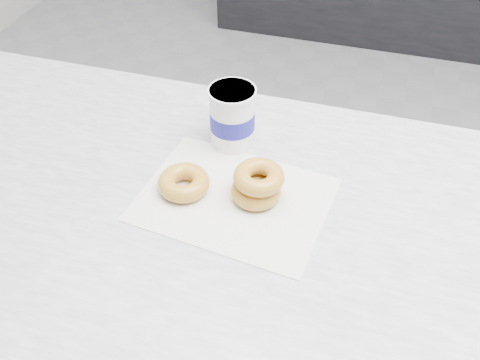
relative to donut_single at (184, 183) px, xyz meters
name	(u,v)px	position (x,y,z in m)	size (l,w,h in m)	color
ground	(381,291)	(0.47, 0.57, -0.92)	(5.00, 5.00, 0.00)	gray
wax_paper	(234,199)	(0.10, 0.00, -0.02)	(0.34, 0.26, 0.00)	silver
donut_single	(184,183)	(0.00, 0.00, 0.00)	(0.10, 0.10, 0.03)	gold
donut_stack	(257,184)	(0.14, 0.02, 0.02)	(0.11, 0.11, 0.06)	gold
coffee_cup	(232,116)	(0.04, 0.16, 0.05)	(0.11, 0.11, 0.13)	white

